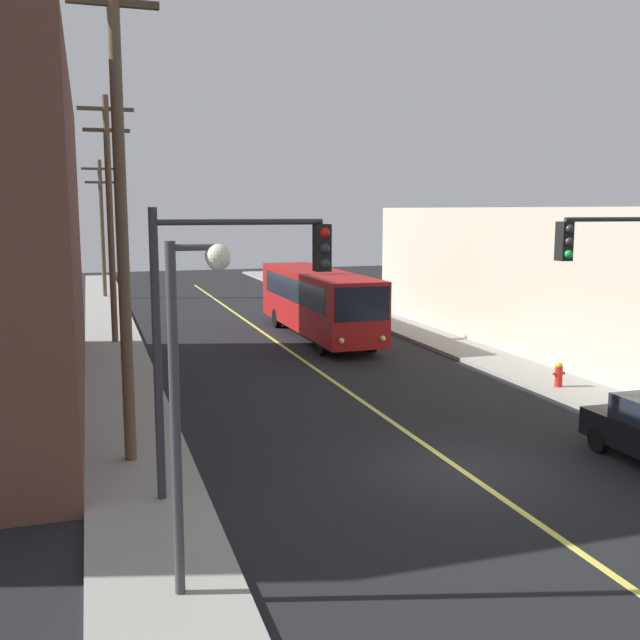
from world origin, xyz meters
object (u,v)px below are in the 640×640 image
Objects in this scene: utility_pole_far at (102,222)px; street_lamp_left at (189,368)px; city_bus at (318,300)px; utility_pole_near at (120,185)px; utility_pole_mid at (110,209)px; fire_hydrant at (559,374)px; traffic_signal_left_corner at (232,298)px; traffic_signal_right_corner at (626,278)px.

utility_pole_far reaches higher than street_lamp_left.
utility_pole_near reaches higher than city_bus.
utility_pole_mid reaches higher than fire_hydrant.
traffic_signal_left_corner is (-7.61, -18.43, 2.49)m from city_bus.
utility_pole_near is at bearing -121.49° from city_bus.
traffic_signal_right_corner is 7.14× the size of fire_hydrant.
street_lamp_left is (0.36, -23.28, -2.36)m from utility_pole_mid.
fire_hydrant is at bearing 35.71° from street_lamp_left.
traffic_signal_right_corner is (12.84, -1.50, -2.36)m from utility_pole_near.
city_bus is 17.68m from traffic_signal_right_corner.
utility_pole_near is 1.29× the size of utility_pole_far.
street_lamp_left is (-1.42, -3.96, -0.56)m from traffic_signal_left_corner.
utility_pole_far is 11.04× the size of fire_hydrant.
street_lamp_left reaches higher than fire_hydrant.
street_lamp_left is at bearing -144.29° from fire_hydrant.
traffic_signal_left_corner reaches higher than street_lamp_left.
utility_pole_far is at bearing 92.69° from traffic_signal_left_corner.
street_lamp_left is at bearing -84.88° from utility_pole_near.
utility_pole_near is at bearing 95.12° from street_lamp_left.
street_lamp_left is (0.36, -41.83, -1.53)m from utility_pole_far.
city_bus is 2.21× the size of street_lamp_left.
city_bus is 21.86m from utility_pole_far.
fire_hydrant is at bearing -43.78° from utility_pole_mid.
street_lamp_left reaches higher than city_bus.
city_bus is 14.48× the size of fire_hydrant.
traffic_signal_left_corner is (1.77, -19.32, -1.80)m from utility_pole_mid.
utility_pole_mid is 19.49m from traffic_signal_left_corner.
traffic_signal_left_corner is at bearing -154.42° from fire_hydrant.
fire_hydrant is (14.28, 3.15, -6.08)m from utility_pole_near.
city_bus is 13.45m from fire_hydrant.
city_bus is at bearing 100.57° from traffic_signal_right_corner.
utility_pole_far is 1.55× the size of traffic_signal_right_corner.
utility_pole_mid is (0.24, 16.61, -0.56)m from utility_pole_near.
city_bus is at bearing 67.56° from traffic_signal_left_corner.
traffic_signal_left_corner is 1.00× the size of traffic_signal_right_corner.
utility_pole_far is 1.55× the size of traffic_signal_left_corner.
utility_pole_far is 1.69× the size of street_lamp_left.
utility_pole_near is 15.83m from fire_hydrant.
fire_hydrant is at bearing -66.31° from utility_pole_far.
utility_pole_near is 4.12m from traffic_signal_left_corner.
city_bus is 1.02× the size of utility_pole_near.
utility_pole_near reaches higher than utility_pole_mid.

